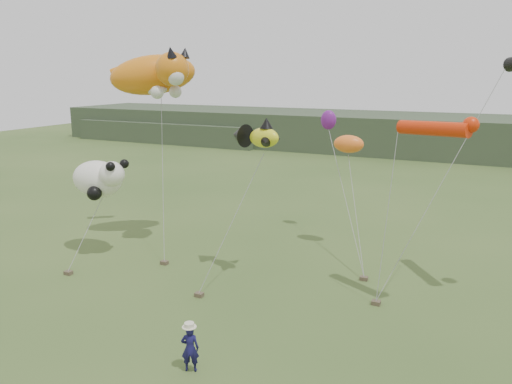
% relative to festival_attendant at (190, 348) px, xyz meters
% --- Properties ---
extents(ground, '(120.00, 120.00, 0.00)m').
position_rel_festival_attendant_xyz_m(ground, '(0.37, 0.84, -0.71)').
color(ground, '#385123').
rests_on(ground, ground).
extents(headland, '(90.00, 13.00, 4.00)m').
position_rel_festival_attendant_xyz_m(headland, '(-2.74, 45.53, 1.21)').
color(headland, '#2D3D28').
rests_on(headland, ground).
extents(festival_attendant, '(0.61, 0.52, 1.42)m').
position_rel_festival_attendant_xyz_m(festival_attendant, '(0.00, 0.00, 0.00)').
color(festival_attendant, '#141142').
rests_on(festival_attendant, ground).
extents(sandbag_anchors, '(12.88, 5.09, 0.16)m').
position_rel_festival_attendant_xyz_m(sandbag_anchors, '(-1.93, 5.96, -0.63)').
color(sandbag_anchors, brown).
rests_on(sandbag_anchors, ground).
extents(cat_kite, '(5.53, 4.15, 2.46)m').
position_rel_festival_attendant_xyz_m(cat_kite, '(-7.57, 9.31, 7.66)').
color(cat_kite, orange).
rests_on(cat_kite, ground).
extents(fish_kite, '(2.59, 1.71, 1.27)m').
position_rel_festival_attendant_xyz_m(fish_kite, '(-1.37, 7.20, 5.25)').
color(fish_kite, yellow).
rests_on(fish_kite, ground).
extents(tube_kites, '(5.96, 4.51, 3.13)m').
position_rel_festival_attendant_xyz_m(tube_kites, '(7.35, 8.48, 7.20)').
color(tube_kites, black).
rests_on(tube_kites, ground).
extents(panda_kite, '(3.03, 1.96, 1.88)m').
position_rel_festival_attendant_xyz_m(panda_kite, '(-9.09, 6.57, 2.94)').
color(panda_kite, white).
rests_on(panda_kite, ground).
extents(misc_kites, '(2.83, 2.82, 1.83)m').
position_rel_festival_attendant_xyz_m(misc_kites, '(0.60, 12.99, 4.71)').
color(misc_kites, orange).
rests_on(misc_kites, ground).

